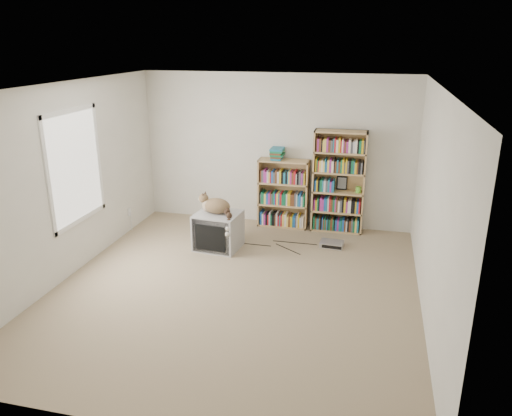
% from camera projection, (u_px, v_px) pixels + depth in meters
% --- Properties ---
extents(floor, '(4.50, 5.00, 0.01)m').
position_uv_depth(floor, '(236.00, 288.00, 6.32)').
color(floor, gray).
rests_on(floor, ground).
extents(wall_back, '(4.50, 0.02, 2.50)m').
position_uv_depth(wall_back, '(276.00, 151.00, 8.22)').
color(wall_back, silver).
rests_on(wall_back, floor).
extents(wall_front, '(4.50, 0.02, 2.50)m').
position_uv_depth(wall_front, '(140.00, 293.00, 3.62)').
color(wall_front, silver).
rests_on(wall_front, floor).
extents(wall_left, '(0.02, 5.00, 2.50)m').
position_uv_depth(wall_left, '(67.00, 182.00, 6.42)').
color(wall_left, silver).
rests_on(wall_left, floor).
extents(wall_right, '(0.02, 5.00, 2.50)m').
position_uv_depth(wall_right, '(434.00, 208.00, 5.42)').
color(wall_right, silver).
rests_on(wall_right, floor).
extents(ceiling, '(4.50, 5.00, 0.02)m').
position_uv_depth(ceiling, '(233.00, 86.00, 5.52)').
color(ceiling, white).
rests_on(ceiling, wall_back).
extents(window, '(0.02, 1.22, 1.52)m').
position_uv_depth(window, '(75.00, 167.00, 6.56)').
color(window, white).
rests_on(window, wall_left).
extents(crt_tv, '(0.69, 0.64, 0.55)m').
position_uv_depth(crt_tv, '(218.00, 231.00, 7.47)').
color(crt_tv, '#AAAAAC').
rests_on(crt_tv, floor).
extents(cat, '(0.61, 0.51, 0.50)m').
position_uv_depth(cat, '(218.00, 209.00, 7.30)').
color(cat, '#342115').
rests_on(cat, crt_tv).
extents(bookcase_tall, '(0.82, 0.30, 1.65)m').
position_uv_depth(bookcase_tall, '(339.00, 184.00, 8.01)').
color(bookcase_tall, tan).
rests_on(bookcase_tall, floor).
extents(bookcase_short, '(0.83, 0.30, 1.14)m').
position_uv_depth(bookcase_short, '(283.00, 196.00, 8.29)').
color(bookcase_short, tan).
rests_on(bookcase_short, floor).
extents(book_stack, '(0.22, 0.29, 0.19)m').
position_uv_depth(book_stack, '(276.00, 154.00, 8.09)').
color(book_stack, red).
rests_on(book_stack, bookcase_short).
extents(green_mug, '(0.09, 0.09, 0.10)m').
position_uv_depth(green_mug, '(358.00, 189.00, 7.94)').
color(green_mug, '#69C438').
rests_on(green_mug, bookcase_tall).
extents(framed_print, '(0.17, 0.05, 0.22)m').
position_uv_depth(framed_print, '(342.00, 183.00, 8.07)').
color(framed_print, black).
rests_on(framed_print, bookcase_tall).
extents(dvd_player, '(0.36, 0.27, 0.08)m').
position_uv_depth(dvd_player, '(332.00, 244.00, 7.58)').
color(dvd_player, '#B2B2B7').
rests_on(dvd_player, floor).
extents(wall_outlet, '(0.01, 0.08, 0.13)m').
position_uv_depth(wall_outlet, '(129.00, 212.00, 8.13)').
color(wall_outlet, silver).
rests_on(wall_outlet, wall_left).
extents(floor_cables, '(1.20, 0.70, 0.01)m').
position_uv_depth(floor_cables, '(271.00, 241.00, 7.78)').
color(floor_cables, black).
rests_on(floor_cables, floor).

